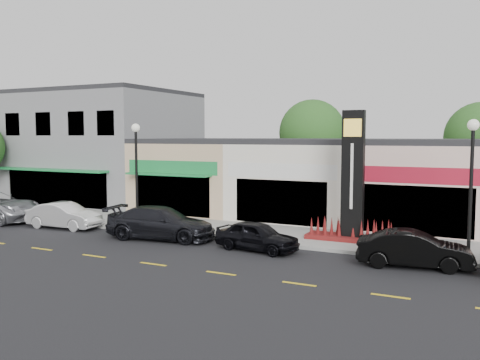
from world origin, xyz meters
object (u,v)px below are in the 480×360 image
at_px(pylon_sign, 352,195).
at_px(lamp_east_near, 471,175).
at_px(car_dark_sedan, 161,223).
at_px(car_black_sedan, 257,236).
at_px(car_black_conv, 414,249).
at_px(car_white_van, 64,216).
at_px(lamp_west_near, 136,165).

bearing_deg(pylon_sign, lamp_east_near, -18.75).
bearing_deg(car_dark_sedan, pylon_sign, -78.72).
distance_m(car_black_sedan, car_black_conv, 6.53).
bearing_deg(car_dark_sedan, car_white_van, 81.28).
bearing_deg(car_dark_sedan, car_black_conv, -99.02).
height_order(car_white_van, car_black_sedan, car_white_van).
distance_m(car_white_van, car_black_conv, 18.06).
xyz_separation_m(lamp_east_near, pylon_sign, (-5.00, 1.70, -1.20)).
bearing_deg(car_black_conv, lamp_east_near, -59.15).
height_order(pylon_sign, car_black_sedan, pylon_sign).
bearing_deg(pylon_sign, car_black_sedan, -136.05).
distance_m(lamp_west_near, car_white_van, 4.96).
bearing_deg(car_black_conv, car_black_sedan, 82.25).
bearing_deg(car_white_van, car_dark_sedan, -94.01).
relative_size(pylon_sign, car_dark_sedan, 1.11).
relative_size(pylon_sign, car_black_conv, 1.42).
relative_size(lamp_west_near, car_dark_sedan, 1.02).
bearing_deg(car_dark_sedan, lamp_west_near, 53.09).
bearing_deg(car_dark_sedan, car_black_sedan, -100.56).
xyz_separation_m(pylon_sign, car_black_conv, (3.16, -3.19, -1.58)).
xyz_separation_m(car_black_sedan, car_black_conv, (6.53, 0.05, 0.05)).
bearing_deg(pylon_sign, car_white_van, -168.65).
distance_m(pylon_sign, car_black_conv, 4.76).
bearing_deg(lamp_west_near, car_dark_sedan, -28.62).
distance_m(car_dark_sedan, car_black_sedan, 5.19).
bearing_deg(car_black_sedan, lamp_west_near, 86.83).
height_order(lamp_west_near, car_white_van, lamp_west_near).
bearing_deg(car_black_sedan, pylon_sign, -37.78).
xyz_separation_m(lamp_west_near, lamp_east_near, (16.00, 0.00, 0.00)).
height_order(lamp_east_near, car_black_sedan, lamp_east_near).
relative_size(car_white_van, car_black_sedan, 1.11).
height_order(lamp_east_near, car_black_conv, lamp_east_near).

